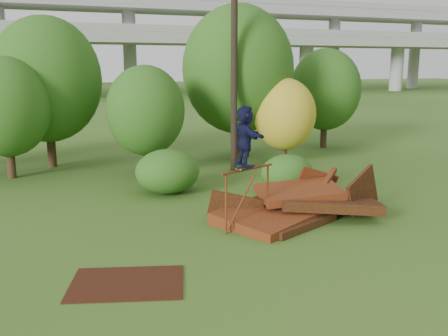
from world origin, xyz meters
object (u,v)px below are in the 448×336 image
object	(u,v)px
flat_plate	(127,283)
utility_pole	(234,47)
skater	(245,136)
scrap_pile	(297,206)

from	to	relation	value
flat_plate	utility_pole	bearing A→B (deg)	56.47
skater	utility_pole	bearing A→B (deg)	-19.44
scrap_pile	flat_plate	distance (m)	6.32
scrap_pile	utility_pole	bearing A→B (deg)	83.52
flat_plate	utility_pole	distance (m)	12.75
scrap_pile	skater	distance (m)	2.97
flat_plate	utility_pole	xyz separation A→B (m)	(6.43, 9.70, 5.20)
scrap_pile	utility_pole	size ratio (longest dim) A/B	0.54
scrap_pile	skater	world-z (taller)	skater
scrap_pile	flat_plate	xyz separation A→B (m)	(-5.65, -2.81, -0.33)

